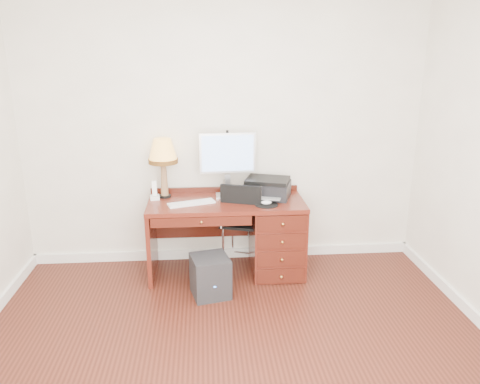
{
  "coord_description": "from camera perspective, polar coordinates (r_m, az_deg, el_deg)",
  "views": [
    {
      "loc": [
        -0.2,
        -2.88,
        2.15
      ],
      "look_at": [
        0.12,
        1.2,
        0.9
      ],
      "focal_mm": 35.0,
      "sensor_mm": 36.0,
      "label": 1
    }
  ],
  "objects": [
    {
      "name": "room_shell",
      "position": [
        4.1,
        -1.05,
        -13.82
      ],
      "size": [
        4.0,
        4.0,
        4.0
      ],
      "color": "white",
      "rests_on": "ground"
    },
    {
      "name": "mouse_pad",
      "position": [
        4.39,
        3.23,
        -1.44
      ],
      "size": [
        0.22,
        0.22,
        0.04
      ],
      "color": "black",
      "rests_on": "desk"
    },
    {
      "name": "desk",
      "position": [
        4.65,
        2.31,
        -4.91
      ],
      "size": [
        1.5,
        0.67,
        0.75
      ],
      "color": "#5C1D13",
      "rests_on": "ground"
    },
    {
      "name": "keyboard",
      "position": [
        4.44,
        -5.94,
        -1.36
      ],
      "size": [
        0.46,
        0.25,
        0.02
      ],
      "primitive_type": "cube",
      "rotation": [
        0.0,
        0.0,
        0.31
      ],
      "color": "white",
      "rests_on": "desk"
    },
    {
      "name": "ground",
      "position": [
        3.6,
        -0.4,
        -19.64
      ],
      "size": [
        4.0,
        4.0,
        0.0
      ],
      "primitive_type": "plane",
      "color": "#35130C",
      "rests_on": "ground"
    },
    {
      "name": "phone",
      "position": [
        4.61,
        -10.37,
        -0.24
      ],
      "size": [
        0.1,
        0.1,
        0.19
      ],
      "rotation": [
        0.0,
        0.0,
        0.16
      ],
      "color": "white",
      "rests_on": "desk"
    },
    {
      "name": "leg_lamp",
      "position": [
        4.57,
        -9.38,
        4.51
      ],
      "size": [
        0.28,
        0.28,
        0.58
      ],
      "color": "black",
      "rests_on": "desk"
    },
    {
      "name": "printer",
      "position": [
        4.61,
        3.37,
        0.53
      ],
      "size": [
        0.51,
        0.45,
        0.19
      ],
      "rotation": [
        0.0,
        0.0,
        -0.32
      ],
      "color": "black",
      "rests_on": "desk"
    },
    {
      "name": "chair",
      "position": [
        4.61,
        0.76,
        -3.11
      ],
      "size": [
        0.55,
        0.56,
        0.93
      ],
      "rotation": [
        0.0,
        0.0,
        -0.32
      ],
      "color": "black",
      "rests_on": "ground"
    },
    {
      "name": "equipment_box",
      "position": [
        4.3,
        -3.64,
        -10.18
      ],
      "size": [
        0.39,
        0.39,
        0.37
      ],
      "primitive_type": "cube",
      "rotation": [
        0.0,
        0.0,
        0.23
      ],
      "color": "black",
      "rests_on": "ground"
    },
    {
      "name": "pen_cup",
      "position": [
        4.68,
        -1.83,
        0.24
      ],
      "size": [
        0.08,
        0.08,
        0.1
      ],
      "primitive_type": "cylinder",
      "color": "black",
      "rests_on": "desk"
    },
    {
      "name": "monitor",
      "position": [
        4.57,
        -1.51,
        4.34
      ],
      "size": [
        0.55,
        0.19,
        0.63
      ],
      "rotation": [
        0.0,
        0.0,
        0.06
      ],
      "color": "silver",
      "rests_on": "desk"
    }
  ]
}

